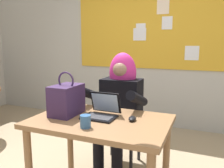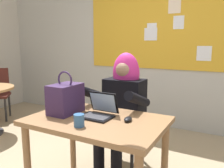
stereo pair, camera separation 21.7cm
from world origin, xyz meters
The scene contains 8 objects.
wall_back_bulletin centered at (0.00, 2.12, 1.32)m, with size 6.49×2.30×2.62m.
desk_main centered at (0.17, 0.01, 0.63)m, with size 1.13×0.74×0.74m.
chair_at_desk centered at (0.10, 0.74, 0.51)m, with size 0.44×0.44×0.90m.
person_costumed centered at (0.11, 0.61, 0.74)m, with size 0.59×0.60×1.25m.
laptop centered at (0.16, 0.07, 0.78)m, with size 0.28×0.26×0.20m.
computer_mouse centered at (0.43, 0.08, 0.76)m, with size 0.06×0.10×0.03m, color black.
handbag centered at (-0.15, 0.01, 0.87)m, with size 0.20×0.30×0.38m.
coffee_mug centered at (0.16, -0.21, 0.79)m, with size 0.08×0.08×0.10m, color #336099.
Camera 2 is at (1.17, -1.54, 1.35)m, focal length 37.27 mm.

